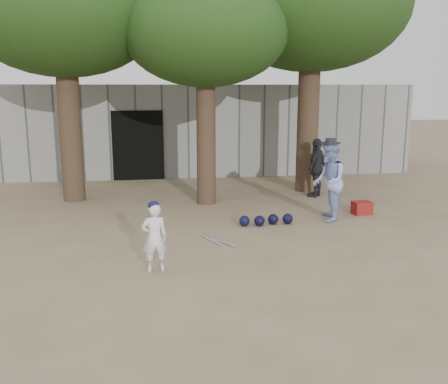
{
  "coord_description": "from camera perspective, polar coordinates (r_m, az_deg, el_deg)",
  "views": [
    {
      "loc": [
        -0.71,
        -8.22,
        2.9
      ],
      "look_at": [
        0.6,
        1.0,
        0.95
      ],
      "focal_mm": 40.0,
      "sensor_mm": 36.0,
      "label": 1
    }
  ],
  "objects": [
    {
      "name": "red_bag",
      "position": [
        12.09,
        15.48,
        -1.75
      ],
      "size": [
        0.45,
        0.36,
        0.3
      ],
      "primitive_type": "cube",
      "rotation": [
        0.0,
        0.0,
        0.1
      ],
      "color": "maroon",
      "rests_on": "ground"
    },
    {
      "name": "spectator_dark",
      "position": [
        13.66,
        10.56,
        2.75
      ],
      "size": [
        0.9,
        0.95,
        1.58
      ],
      "primitive_type": "imported",
      "rotation": [
        0.0,
        0.0,
        3.98
      ],
      "color": "black",
      "rests_on": "ground"
    },
    {
      "name": "helmet_row",
      "position": [
        10.77,
        4.85,
        -3.2
      ],
      "size": [
        1.19,
        0.32,
        0.23
      ],
      "color": "black",
      "rests_on": "ground"
    },
    {
      "name": "back_building",
      "position": [
        18.62,
        -5.92,
        7.46
      ],
      "size": [
        16.0,
        5.24,
        3.0
      ],
      "color": "gray",
      "rests_on": "ground"
    },
    {
      "name": "spectator_blue",
      "position": [
        11.21,
        11.88,
        1.19
      ],
      "size": [
        0.85,
        0.99,
        1.76
      ],
      "primitive_type": "imported",
      "rotation": [
        0.0,
        0.0,
        4.48
      ],
      "color": "#91A6E1",
      "rests_on": "ground"
    },
    {
      "name": "ground",
      "position": [
        8.75,
        -3.0,
        -7.56
      ],
      "size": [
        70.0,
        70.0,
        0.0
      ],
      "primitive_type": "plane",
      "color": "#937C5E",
      "rests_on": "ground"
    },
    {
      "name": "tree_row",
      "position": [
        13.43,
        -1.9,
        19.47
      ],
      "size": [
        11.4,
        5.8,
        6.69
      ],
      "color": "brown",
      "rests_on": "ground"
    },
    {
      "name": "bat_pile",
      "position": [
        9.55,
        -0.62,
        -5.68
      ],
      "size": [
        0.58,
        0.77,
        0.06
      ],
      "color": "silver",
      "rests_on": "ground"
    },
    {
      "name": "boy_player",
      "position": [
        8.05,
        -7.95,
        -5.19
      ],
      "size": [
        0.44,
        0.31,
        1.12
      ],
      "primitive_type": "imported",
      "rotation": [
        0.0,
        0.0,
        3.26
      ],
      "color": "white",
      "rests_on": "ground"
    }
  ]
}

